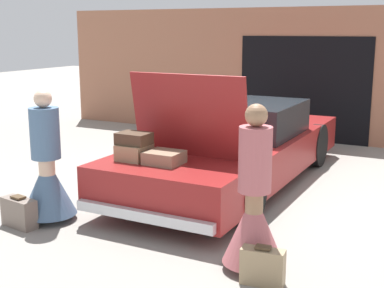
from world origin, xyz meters
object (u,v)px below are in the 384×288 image
car (235,147)px  person_left (47,175)px  suitcase_beside_left_person (19,212)px  person_right (254,213)px  suitcase_beside_right_person (263,267)px

car → person_left: car is taller
car → suitcase_beside_left_person: car is taller
car → suitcase_beside_left_person: 3.40m
person_right → suitcase_beside_right_person: person_right is taller
person_right → suitcase_beside_right_person: size_ratio=3.93×
person_left → suitcase_beside_right_person: 3.03m
car → suitcase_beside_right_person: bearing=-62.5°
suitcase_beside_left_person → person_right: bearing=4.2°
suitcase_beside_left_person → suitcase_beside_right_person: bearing=-0.9°
person_left → person_right: 2.78m
car → person_right: size_ratio=3.17×
person_left → car: bearing=147.4°
person_left → suitcase_beside_left_person: size_ratio=3.25×
suitcase_beside_left_person → car: bearing=62.9°
person_left → suitcase_beside_right_person: bearing=77.3°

